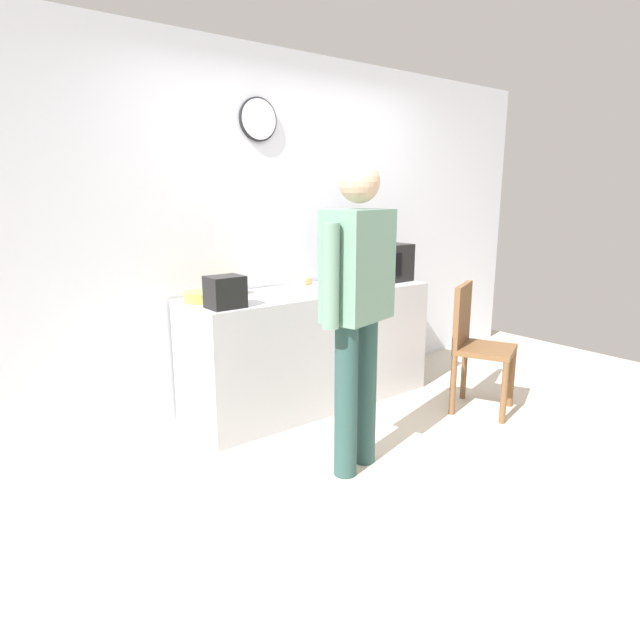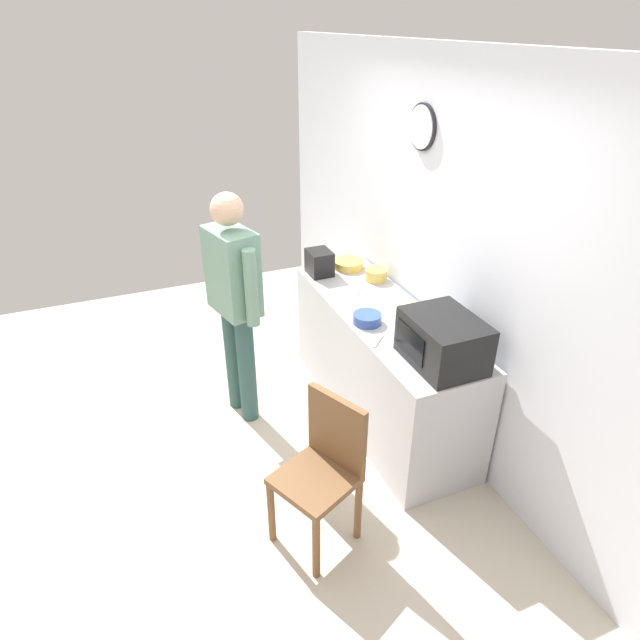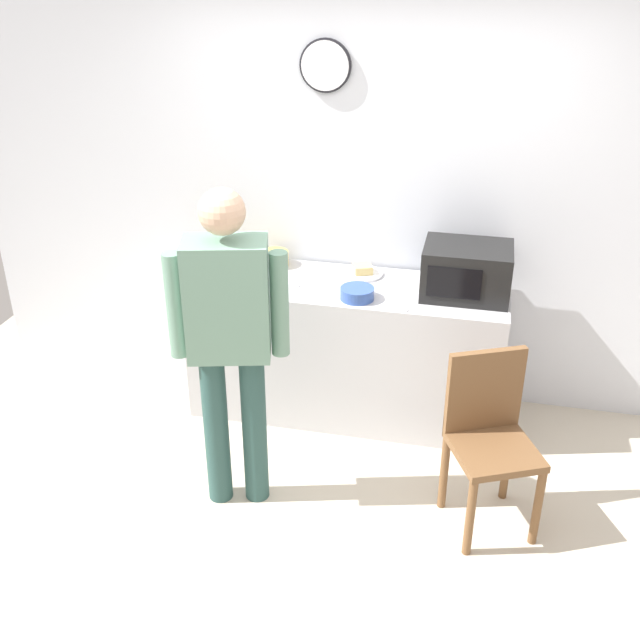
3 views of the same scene
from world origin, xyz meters
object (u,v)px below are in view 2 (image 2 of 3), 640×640
at_px(spoon_utensil, 378,341).
at_px(person_standing, 234,294).
at_px(salad_bowl, 376,275).
at_px(toaster, 319,263).
at_px(microwave, 443,341).
at_px(fork_utensil, 358,293).
at_px(cereal_bowl, 367,319).
at_px(wooden_chair, 324,466).
at_px(mixing_bowl, 348,264).
at_px(sandwich_plate, 409,309).

relative_size(spoon_utensil, person_standing, 0.10).
relative_size(salad_bowl, toaster, 0.80).
xyz_separation_m(microwave, fork_utensil, (-1.03, -0.06, -0.15)).
relative_size(cereal_bowl, wooden_chair, 0.21).
bearing_deg(fork_utensil, wooden_chair, -32.77).
bearing_deg(toaster, cereal_bowl, -0.36).
bearing_deg(toaster, salad_bowl, 53.09).
height_order(fork_utensil, wooden_chair, wooden_chair).
xyz_separation_m(microwave, person_standing, (-1.10, -0.99, -0.01)).
height_order(spoon_utensil, wooden_chair, wooden_chair).
bearing_deg(fork_utensil, toaster, -163.06).
distance_m(salad_bowl, person_standing, 1.18).
height_order(cereal_bowl, spoon_utensil, cereal_bowl).
bearing_deg(cereal_bowl, mixing_bowl, 162.92).
xyz_separation_m(salad_bowl, person_standing, (0.10, -1.17, 0.10)).
bearing_deg(fork_utensil, person_standing, -93.78).
xyz_separation_m(fork_utensil, wooden_chair, (1.23, -0.79, -0.36)).
xyz_separation_m(toaster, person_standing, (0.38, -0.80, 0.04)).
relative_size(cereal_bowl, person_standing, 0.11).
relative_size(mixing_bowl, wooden_chair, 0.27).
bearing_deg(fork_utensil, salad_bowl, 124.99).
relative_size(sandwich_plate, salad_bowl, 1.45).
bearing_deg(toaster, sandwich_plate, 21.99).
relative_size(sandwich_plate, mixing_bowl, 1.02).
bearing_deg(person_standing, cereal_bowl, 58.09).
relative_size(salad_bowl, mixing_bowl, 0.70).
height_order(toaster, fork_utensil, toaster).
bearing_deg(salad_bowl, cereal_bowl, -32.26).
bearing_deg(toaster, microwave, 7.42).
xyz_separation_m(salad_bowl, toaster, (-0.28, -0.37, 0.05)).
height_order(fork_utensil, spoon_utensil, same).
bearing_deg(wooden_chair, microwave, 103.23).
xyz_separation_m(sandwich_plate, fork_utensil, (-0.40, -0.21, -0.02)).
bearing_deg(mixing_bowl, cereal_bowl, -17.08).
relative_size(toaster, person_standing, 0.13).
relative_size(sandwich_plate, spoon_utensil, 1.50).
distance_m(sandwich_plate, fork_utensil, 0.45).
bearing_deg(wooden_chair, cereal_bowl, 140.80).
relative_size(microwave, spoon_utensil, 2.94).
height_order(cereal_bowl, toaster, toaster).
xyz_separation_m(salad_bowl, spoon_utensil, (0.84, -0.42, -0.04)).
xyz_separation_m(microwave, wooden_chair, (0.20, -0.85, -0.51)).
xyz_separation_m(spoon_utensil, person_standing, (-0.74, -0.75, 0.14)).
bearing_deg(person_standing, salad_bowl, 95.06).
height_order(microwave, person_standing, person_standing).
relative_size(salad_bowl, spoon_utensil, 1.03).
bearing_deg(microwave, mixing_bowl, 177.02).
distance_m(person_standing, wooden_chair, 1.40).
relative_size(microwave, fork_utensil, 2.94).
height_order(toaster, person_standing, person_standing).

